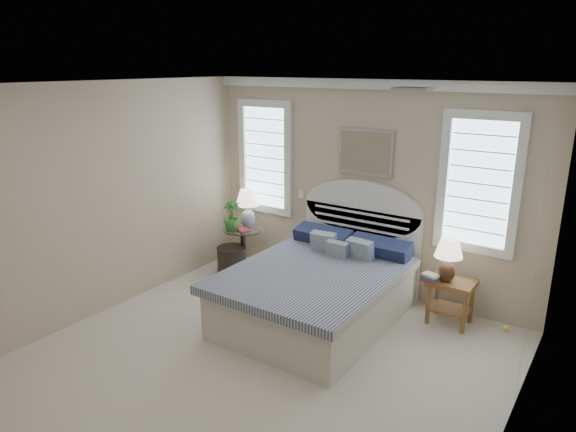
% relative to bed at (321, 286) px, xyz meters
% --- Properties ---
extents(floor, '(4.50, 5.00, 0.01)m').
position_rel_bed_xyz_m(floor, '(0.00, -1.46, -0.39)').
color(floor, silver).
rests_on(floor, ground).
extents(ceiling, '(4.50, 5.00, 0.01)m').
position_rel_bed_xyz_m(ceiling, '(0.00, -1.46, 2.31)').
color(ceiling, silver).
rests_on(ceiling, wall_back).
extents(wall_back, '(4.50, 0.02, 2.70)m').
position_rel_bed_xyz_m(wall_back, '(0.00, 1.04, 0.96)').
color(wall_back, '#C0B090').
rests_on(wall_back, floor).
extents(wall_left, '(0.02, 5.00, 2.70)m').
position_rel_bed_xyz_m(wall_left, '(-2.25, -1.46, 0.96)').
color(wall_left, '#C0B090').
rests_on(wall_left, floor).
extents(wall_right, '(0.02, 5.00, 2.70)m').
position_rel_bed_xyz_m(wall_right, '(2.25, -1.46, 0.96)').
color(wall_right, '#C0B090').
rests_on(wall_right, floor).
extents(crown_molding, '(4.50, 0.08, 0.12)m').
position_rel_bed_xyz_m(crown_molding, '(0.00, 1.00, 2.25)').
color(crown_molding, white).
rests_on(crown_molding, wall_back).
extents(hvac_vent, '(0.30, 0.20, 0.02)m').
position_rel_bed_xyz_m(hvac_vent, '(1.20, -0.66, 2.29)').
color(hvac_vent, '#B2B2B2').
rests_on(hvac_vent, ceiling).
extents(switch_plate, '(0.08, 0.01, 0.12)m').
position_rel_bed_xyz_m(switch_plate, '(-0.95, 1.03, 0.76)').
color(switch_plate, white).
rests_on(switch_plate, wall_back).
extents(window_left, '(0.90, 0.06, 1.60)m').
position_rel_bed_xyz_m(window_left, '(-1.55, 1.02, 1.21)').
color(window_left, '#C9EAFF').
rests_on(window_left, wall_back).
extents(window_right, '(0.90, 0.06, 1.60)m').
position_rel_bed_xyz_m(window_right, '(1.40, 1.02, 1.21)').
color(window_right, '#C9EAFF').
rests_on(window_right, wall_back).
extents(painting, '(0.74, 0.04, 0.58)m').
position_rel_bed_xyz_m(painting, '(0.00, 1.00, 1.43)').
color(painting, silver).
rests_on(painting, wall_back).
extents(closet_door, '(0.02, 1.80, 2.40)m').
position_rel_bed_xyz_m(closet_door, '(2.23, -0.26, 0.81)').
color(closet_door, silver).
rests_on(closet_door, floor).
extents(bed, '(1.72, 2.28, 1.47)m').
position_rel_bed_xyz_m(bed, '(0.00, 0.00, 0.00)').
color(bed, beige).
rests_on(bed, floor).
extents(side_table_left, '(0.56, 0.56, 0.63)m').
position_rel_bed_xyz_m(side_table_left, '(-1.65, 0.59, 0.00)').
color(side_table_left, black).
rests_on(side_table_left, floor).
extents(nightstand_right, '(0.50, 0.40, 0.53)m').
position_rel_bed_xyz_m(nightstand_right, '(1.30, 0.69, 0.00)').
color(nightstand_right, olive).
rests_on(nightstand_right, floor).
extents(floor_pot, '(0.47, 0.47, 0.38)m').
position_rel_bed_xyz_m(floor_pot, '(-1.74, 0.44, -0.20)').
color(floor_pot, black).
rests_on(floor_pot, floor).
extents(lamp_left, '(0.42, 0.42, 0.55)m').
position_rel_bed_xyz_m(lamp_left, '(-1.66, 0.72, 0.58)').
color(lamp_left, silver).
rests_on(lamp_left, side_table_left).
extents(lamp_right, '(0.38, 0.38, 0.51)m').
position_rel_bed_xyz_m(lamp_right, '(1.25, 0.64, 0.45)').
color(lamp_right, black).
rests_on(lamp_right, nightstand_right).
extents(potted_plant, '(0.32, 0.32, 0.43)m').
position_rel_bed_xyz_m(potted_plant, '(-1.72, 0.44, 0.46)').
color(potted_plant, '#3B7E32').
rests_on(potted_plant, side_table_left).
extents(books_left, '(0.24, 0.21, 0.03)m').
position_rel_bed_xyz_m(books_left, '(-1.59, 0.52, 0.26)').
color(books_left, '#AB2A38').
rests_on(books_left, side_table_left).
extents(books_right, '(0.22, 0.17, 0.08)m').
position_rel_bed_xyz_m(books_right, '(1.10, 0.54, 0.18)').
color(books_right, '#AB2A38').
rests_on(books_right, nightstand_right).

